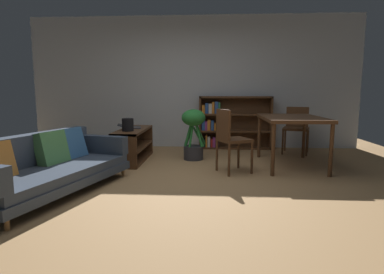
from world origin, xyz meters
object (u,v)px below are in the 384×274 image
fabric_couch (46,166)px  dining_chair_far (296,126)px  desk_speaker (128,125)px  dining_table (291,121)px  open_laptop (131,127)px  dining_chair_near (230,137)px  media_console (134,145)px  potted_floor_plant (193,131)px  bookshelf (230,123)px

fabric_couch → dining_chair_far: 4.39m
desk_speaker → dining_table: size_ratio=0.15×
open_laptop → desk_speaker: 0.44m
dining_table → dining_chair_near: bearing=-153.2°
media_console → potted_floor_plant: potted_floor_plant is taller
fabric_couch → dining_chair_near: dining_chair_near is taller
bookshelf → media_console: bearing=-143.0°
potted_floor_plant → bookshelf: 1.33m
dining_chair_near → dining_table: bearing=26.8°
open_laptop → potted_floor_plant: (1.09, -0.00, -0.06)m
media_console → dining_chair_near: 1.77m
open_laptop → dining_chair_far: 3.10m
bookshelf → dining_table: bearing=-60.4°
fabric_couch → desk_speaker: size_ratio=10.53×
media_console → potted_floor_plant: bearing=7.3°
fabric_couch → media_console: bearing=72.0°
dining_table → dining_chair_far: dining_chair_far is taller
open_laptop → dining_table: (2.64, -0.38, 0.14)m
dining_table → bookshelf: size_ratio=0.94×
bookshelf → fabric_couch: bearing=-126.7°
fabric_couch → potted_floor_plant: (1.59, 1.90, 0.19)m
media_console → dining_table: size_ratio=0.95×
dining_chair_far → bookshelf: 1.31m
media_console → bookshelf: 2.14m
potted_floor_plant → dining_table: size_ratio=0.63×
dining_table → dining_chair_far: size_ratio=1.57×
fabric_couch → media_console: (0.58, 1.77, -0.05)m
potted_floor_plant → dining_table: potted_floor_plant is taller
bookshelf → dining_chair_near: bearing=-93.0°
fabric_couch → dining_chair_near: (2.17, 1.03, 0.20)m
dining_chair_far → bookshelf: (-1.24, 0.43, 0.02)m
dining_chair_near → dining_chair_far: bearing=49.6°
dining_chair_near → dining_chair_far: dining_chair_near is taller
dining_chair_far → bookshelf: bookshelf is taller
fabric_couch → open_laptop: size_ratio=4.67×
dining_table → dining_chair_near: 1.11m
dining_table → dining_chair_near: dining_chair_near is taller
dining_chair_far → potted_floor_plant: bearing=-159.5°
open_laptop → dining_table: bearing=-8.2°
fabric_couch → dining_table: bearing=25.9°
media_console → bookshelf: (1.70, 1.28, 0.27)m
open_laptop → dining_chair_near: 1.88m
dining_table → media_console: bearing=174.5°
open_laptop → dining_chair_near: size_ratio=0.50×
dining_chair_far → media_console: bearing=-163.9°
desk_speaker → potted_floor_plant: (1.03, 0.42, -0.14)m
potted_floor_plant → dining_chair_near: (0.57, -0.87, 0.02)m
fabric_couch → bookshelf: bearing=53.3°
fabric_couch → dining_chair_far: (3.52, 2.62, 0.19)m
dining_table → open_laptop: bearing=171.8°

